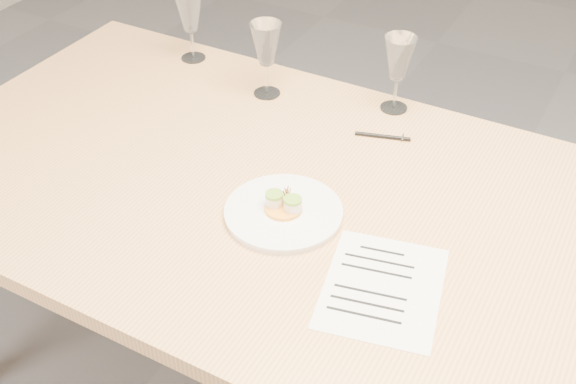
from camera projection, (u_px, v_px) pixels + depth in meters
The scene contains 7 objects.
dining_table at pixel (405, 255), 1.54m from camera, with size 2.40×1.00×0.75m.
dinner_plate at pixel (284, 211), 1.53m from camera, with size 0.25×0.25×0.07m.
recipe_sheet at pixel (382, 287), 1.37m from camera, with size 0.27×0.32×0.00m.
ballpoint_pen at pixel (383, 136), 1.77m from camera, with size 0.13×0.05×0.01m.
wine_glass_0 at pixel (189, 13), 2.01m from camera, with size 0.08×0.08×0.20m.
wine_glass_1 at pixel (266, 46), 1.85m from camera, with size 0.08×0.08×0.20m.
wine_glass_2 at pixel (399, 60), 1.79m from camera, with size 0.08×0.08×0.20m.
Camera 1 is at (0.32, -1.11, 1.74)m, focal length 45.00 mm.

